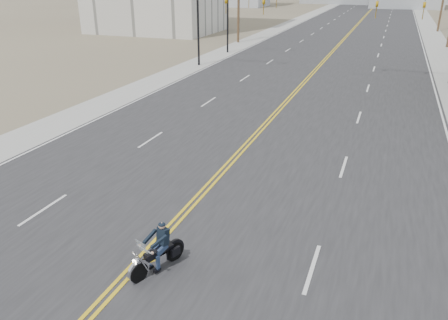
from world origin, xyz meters
TOP-DOWN VIEW (x-y plane):
  - ground_plane at (0.00, 0.00)m, footprint 400.00×400.00m
  - road at (0.00, 70.00)m, footprint 20.00×200.00m
  - sidewalk_left at (-11.50, 70.00)m, footprint 3.00×200.00m
  - sidewalk_right at (11.50, 70.00)m, footprint 3.00×200.00m
  - traffic_mast_left at (-8.98, 32.00)m, footprint 7.10×0.26m
  - traffic_mast_right at (8.98, 32.00)m, footprint 7.10×0.26m
  - traffic_mast_far at (-9.31, 40.00)m, footprint 6.10×0.26m
  - motorcyclist at (0.72, 2.33)m, footprint 1.46×2.11m

SIDE VIEW (x-z plane):
  - ground_plane at x=0.00m, z-range 0.00..0.00m
  - road at x=0.00m, z-range 0.00..0.01m
  - sidewalk_left at x=-11.50m, z-range 0.00..0.01m
  - sidewalk_right at x=11.50m, z-range 0.00..0.01m
  - motorcyclist at x=0.72m, z-range 0.00..1.51m
  - traffic_mast_far at x=-9.31m, z-range 1.37..8.37m
  - traffic_mast_left at x=-8.98m, z-range 1.44..8.44m
  - traffic_mast_right at x=8.98m, z-range 1.44..8.44m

